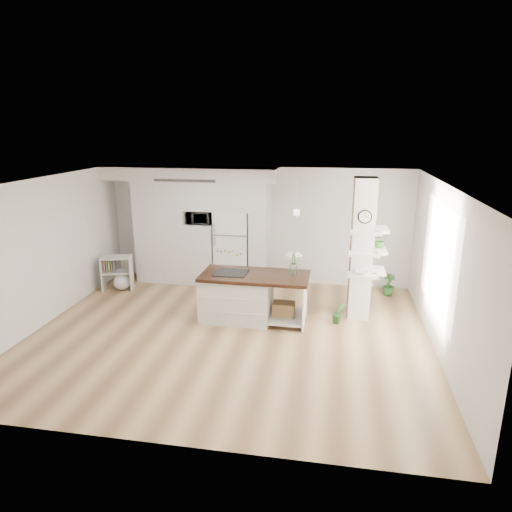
{
  "coord_description": "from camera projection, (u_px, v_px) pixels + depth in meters",
  "views": [
    {
      "loc": [
        1.76,
        -7.27,
        3.6
      ],
      "look_at": [
        0.33,
        0.9,
        1.22
      ],
      "focal_mm": 32.0,
      "sensor_mm": 36.0,
      "label": 1
    }
  ],
  "objects": [
    {
      "name": "floor",
      "position": [
        229.0,
        334.0,
        8.17
      ],
      "size": [
        7.0,
        6.0,
        0.01
      ],
      "primitive_type": "cube",
      "color": "tan",
      "rests_on": "ground"
    },
    {
      "name": "room",
      "position": [
        227.0,
        233.0,
        7.66
      ],
      "size": [
        7.04,
        6.04,
        2.72
      ],
      "color": "white",
      "rests_on": "ground"
    },
    {
      "name": "cabinet_wall",
      "position": [
        193.0,
        219.0,
        10.52
      ],
      "size": [
        4.0,
        0.71,
        2.7
      ],
      "color": "silver",
      "rests_on": "floor"
    },
    {
      "name": "refrigerator",
      "position": [
        233.0,
        247.0,
        10.56
      ],
      "size": [
        0.78,
        0.69,
        1.75
      ],
      "color": "white",
      "rests_on": "floor"
    },
    {
      "name": "column",
      "position": [
        366.0,
        251.0,
        8.47
      ],
      "size": [
        0.69,
        0.9,
        2.7
      ],
      "color": "silver",
      "rests_on": "floor"
    },
    {
      "name": "window",
      "position": [
        439.0,
        258.0,
        7.46
      ],
      "size": [
        0.0,
        2.4,
        2.4
      ],
      "primitive_type": "plane",
      "rotation": [
        1.57,
        0.0,
        -1.57
      ],
      "color": "white",
      "rests_on": "room"
    },
    {
      "name": "pendant_light",
      "position": [
        331.0,
        219.0,
        7.45
      ],
      "size": [
        0.12,
        0.12,
        0.1
      ],
      "primitive_type": "cylinder",
      "color": "white",
      "rests_on": "room"
    },
    {
      "name": "kitchen_island",
      "position": [
        243.0,
        295.0,
        8.69
      ],
      "size": [
        2.04,
        0.99,
        1.48
      ],
      "rotation": [
        0.0,
        0.0,
        -0.01
      ],
      "color": "silver",
      "rests_on": "floor"
    },
    {
      "name": "bookshelf",
      "position": [
        119.0,
        276.0,
        10.27
      ],
      "size": [
        0.74,
        0.55,
        0.78
      ],
      "rotation": [
        0.0,
        0.0,
        0.29
      ],
      "color": "silver",
      "rests_on": "floor"
    },
    {
      "name": "floor_plant_a",
      "position": [
        338.0,
        313.0,
        8.55
      ],
      "size": [
        0.28,
        0.25,
        0.43
      ],
      "primitive_type": "imported",
      "rotation": [
        0.0,
        0.0,
        0.28
      ],
      "color": "#286227",
      "rests_on": "floor"
    },
    {
      "name": "floor_plant_b",
      "position": [
        389.0,
        285.0,
        9.98
      ],
      "size": [
        0.31,
        0.31,
        0.48
      ],
      "primitive_type": "imported",
      "rotation": [
        0.0,
        0.0,
        0.15
      ],
      "color": "#286227",
      "rests_on": "floor"
    },
    {
      "name": "microwave",
      "position": [
        200.0,
        217.0,
        10.43
      ],
      "size": [
        0.54,
        0.37,
        0.3
      ],
      "primitive_type": "imported",
      "color": "#2D2D2D",
      "rests_on": "cabinet_wall"
    },
    {
      "name": "shelf_plant",
      "position": [
        380.0,
        240.0,
        8.55
      ],
      "size": [
        0.27,
        0.23,
        0.3
      ],
      "primitive_type": "imported",
      "color": "#286227",
      "rests_on": "column"
    },
    {
      "name": "decor_bowl",
      "position": [
        362.0,
        272.0,
        8.37
      ],
      "size": [
        0.22,
        0.22,
        0.05
      ],
      "primitive_type": "imported",
      "color": "white",
      "rests_on": "column"
    }
  ]
}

